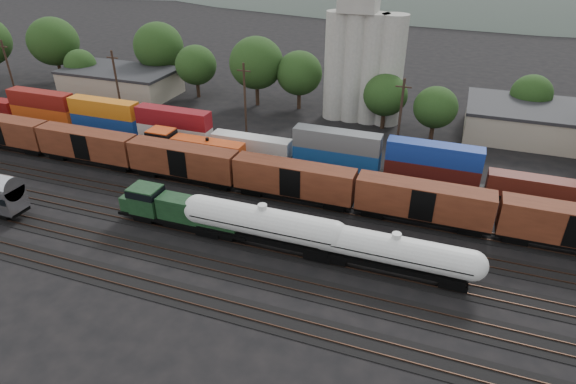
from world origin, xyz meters
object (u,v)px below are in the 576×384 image
(green_locomotive, at_px, (177,209))
(tank_car_a, at_px, (263,223))
(grain_silo, at_px, (363,55))
(orange_locomotive, at_px, (189,148))

(green_locomotive, relative_size, tank_car_a, 0.87)
(tank_car_a, relative_size, grain_silo, 0.64)
(orange_locomotive, bearing_deg, grain_silo, 54.34)
(tank_car_a, height_order, orange_locomotive, tank_car_a)
(tank_car_a, xyz_separation_m, orange_locomotive, (-17.54, 15.00, -0.34))
(green_locomotive, distance_m, tank_car_a, 10.42)
(tank_car_a, relative_size, orange_locomotive, 1.05)
(green_locomotive, bearing_deg, orange_locomotive, 115.41)
(tank_car_a, bearing_deg, grain_silo, 88.44)
(grain_silo, bearing_deg, green_locomotive, -105.71)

